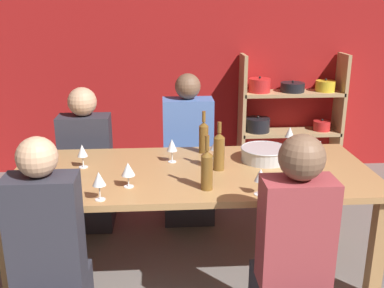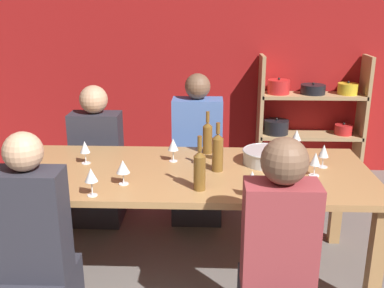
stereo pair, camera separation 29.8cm
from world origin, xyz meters
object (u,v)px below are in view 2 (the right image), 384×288
wine_glass_red_b (324,152)px  person_far_a (197,165)px  person_near_a (277,279)px  wine_bottle_dark (218,151)px  mixing_bowl (267,156)px  dining_table (191,182)px  wine_glass_white_c (85,148)px  wine_glass_red_c (296,136)px  person_far_b (98,170)px  wine_glass_white_d (91,176)px  cell_phone (288,183)px  wine_glass_empty_c (218,146)px  person_near_b (38,273)px  wine_glass_red_a (123,167)px  shelf_unit (306,124)px  wine_glass_empty_b (297,158)px  wine_glass_white_b (252,179)px  wine_glass_white_a (173,145)px  wine_bottle_green (200,169)px  wine_bottle_amber (207,137)px  wine_glass_empty_a (315,160)px

wine_glass_red_b → person_far_a: size_ratio=0.13×
person_near_a → wine_bottle_dark: bearing=110.4°
mixing_bowl → wine_bottle_dark: bearing=-156.0°
dining_table → wine_glass_white_c: (-0.73, 0.11, 0.19)m
wine_glass_white_c → person_near_a: person_near_a is taller
wine_glass_red_c → person_far_b: person_far_b is taller
wine_glass_white_d → cell_phone: (1.14, 0.21, -0.12)m
wine_glass_empty_c → person_near_b: person_near_b is taller
wine_bottle_dark → person_far_b: bearing=141.5°
wine_glass_white_d → wine_glass_red_a: (0.15, 0.17, -0.01)m
shelf_unit → wine_glass_empty_b: (-0.46, -1.86, 0.28)m
dining_table → person_near_b: person_near_b is taller
wine_glass_white_c → person_near_a: 1.53m
wine_glass_red_a → person_far_b: bearing=112.1°
shelf_unit → wine_glass_white_b: 2.39m
person_far_b → wine_glass_white_d: bearing=102.8°
wine_glass_white_a → wine_bottle_dark: bearing=-29.0°
wine_bottle_dark → wine_glass_red_b: bearing=7.4°
wine_glass_empty_b → wine_glass_red_b: 0.24m
wine_bottle_green → wine_glass_white_c: bearing=151.9°
wine_glass_empty_c → wine_glass_white_b: bearing=-74.0°
wine_glass_red_a → person_far_a: person_far_a is taller
mixing_bowl → person_far_a: size_ratio=0.27×
wine_glass_red_a → cell_phone: bearing=2.2°
wine_bottle_dark → wine_glass_red_a: (-0.57, -0.25, -0.02)m
wine_glass_red_a → wine_glass_red_c: (1.15, 0.65, 0.02)m
mixing_bowl → wine_bottle_amber: bearing=153.2°
wine_glass_red_a → wine_glass_empty_c: wine_glass_red_a is taller
wine_glass_red_b → person_near_b: bearing=-152.2°
mixing_bowl → wine_glass_red_b: (0.36, -0.06, 0.06)m
wine_glass_red_a → cell_phone: wine_glass_red_a is taller
wine_glass_white_c → wine_glass_empty_a: bearing=-6.5°
shelf_unit → wine_glass_empty_c: 1.89m
shelf_unit → wine_glass_white_d: size_ratio=7.69×
wine_glass_red_c → wine_glass_empty_a: bearing=-86.0°
wine_glass_empty_c → cell_phone: size_ratio=0.89×
person_far_b → mixing_bowl: bearing=154.4°
cell_phone → mixing_bowl: bearing=103.6°
wine_bottle_amber → wine_glass_white_d: 1.02m
wine_glass_white_b → wine_glass_empty_a: 0.55m
dining_table → mixing_bowl: bearing=17.1°
wine_glass_white_c → person_far_a: (0.74, 0.75, -0.39)m
dining_table → person_far_a: (0.02, 0.86, -0.20)m
shelf_unit → wine_glass_white_d: 2.82m
mixing_bowl → wine_glass_red_a: bearing=-156.2°
wine_glass_red_a → dining_table: bearing=31.4°
cell_phone → person_far_b: size_ratio=0.13×
wine_bottle_dark → person_near_b: size_ratio=0.27×
person_far_a → person_near_b: bearing=64.3°
wine_glass_empty_a → person_far_a: person_far_a is taller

